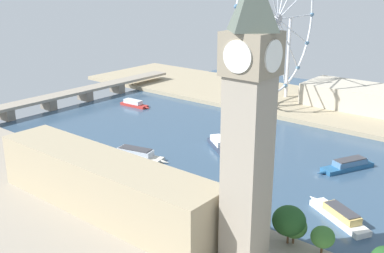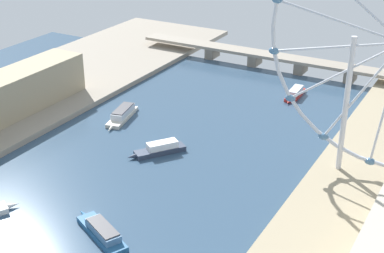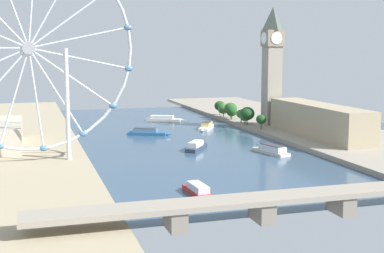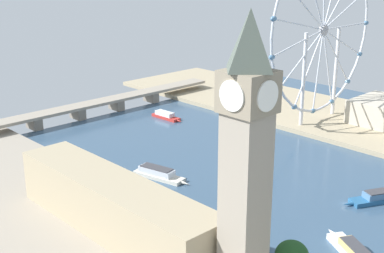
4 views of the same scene
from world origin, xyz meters
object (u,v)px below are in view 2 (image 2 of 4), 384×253
Objects in this scene: tour_boat_0 at (295,93)px; tour_boat_2 at (160,149)px; tour_boat_4 at (122,114)px; parliament_block at (2,98)px; river_bridge at (278,59)px; tour_boat_3 at (102,232)px.

tour_boat_0 is 1.02× the size of tour_boat_2.
tour_boat_2 is 46.89m from tour_boat_4.
tour_boat_0 is at bearing 42.09° from parliament_block.
parliament_block is 4.12× the size of tour_boat_2.
river_bridge is at bearing 58.26° from parliament_block.
tour_boat_3 reaches higher than tour_boat_0.
tour_boat_2 is 0.79× the size of tour_boat_4.
tour_boat_4 is at bearing -45.88° from tour_boat_0.
tour_boat_2 is 0.82× the size of tour_boat_3.
tour_boat_0 is at bearing -161.49° from tour_boat_2.
tour_boat_3 is at bearing -86.28° from river_bridge.
river_bridge is 7.63× the size of tour_boat_0.
parliament_block is 166.23m from tour_boat_0.
parliament_block reaches higher than tour_boat_0.
parliament_block is 63.59m from tour_boat_4.
river_bridge reaches higher than tour_boat_2.
tour_boat_2 reaches higher than tour_boat_3.
tour_boat_3 is (-14.37, -168.24, 0.16)m from tour_boat_0.
tour_boat_2 is (-31.28, -101.14, 0.28)m from tour_boat_0.
parliament_block is 3.25× the size of tour_boat_4.
tour_boat_2 is at bearing -20.12° from tour_boat_0.
tour_boat_2 is at bearing -50.11° from tour_boat_3.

